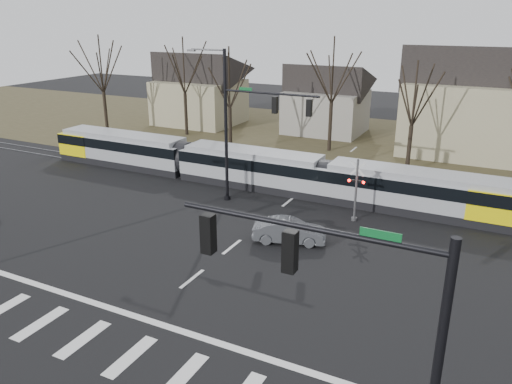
% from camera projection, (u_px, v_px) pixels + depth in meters
% --- Properties ---
extents(ground, '(140.00, 140.00, 0.00)m').
position_uv_depth(ground, '(168.00, 298.00, 22.74)').
color(ground, black).
extents(grass_verge, '(140.00, 28.00, 0.01)m').
position_uv_depth(grass_verge, '(359.00, 145.00, 49.69)').
color(grass_verge, '#38331E').
rests_on(grass_verge, ground).
extents(crosswalk, '(27.00, 2.60, 0.01)m').
position_uv_depth(crosswalk, '(106.00, 347.00, 19.37)').
color(crosswalk, silver).
rests_on(crosswalk, ground).
extents(stop_line, '(28.00, 0.35, 0.01)m').
position_uv_depth(stop_line, '(142.00, 318.00, 21.22)').
color(stop_line, silver).
rests_on(stop_line, ground).
extents(lane_dashes, '(0.18, 30.00, 0.01)m').
position_uv_depth(lane_dashes, '(299.00, 193.00, 36.21)').
color(lane_dashes, silver).
rests_on(lane_dashes, ground).
extents(rail_pair, '(90.00, 1.52, 0.06)m').
position_uv_depth(rail_pair, '(298.00, 193.00, 36.04)').
color(rail_pair, '#59595E').
rests_on(rail_pair, ground).
extents(tram, '(36.66, 2.72, 2.78)m').
position_uv_depth(tram, '(251.00, 166.00, 37.38)').
color(tram, gray).
rests_on(tram, ground).
extents(sedan, '(3.83, 4.94, 1.35)m').
position_uv_depth(sedan, '(289.00, 231.00, 28.20)').
color(sedan, '#4C4F54').
rests_on(sedan, ground).
extents(signal_pole_near_right, '(6.72, 0.44, 8.00)m').
position_uv_depth(signal_pole_near_right, '(355.00, 333.00, 11.68)').
color(signal_pole_near_right, black).
rests_on(signal_pole_near_right, ground).
extents(signal_pole_far, '(9.28, 0.44, 10.20)m').
position_uv_depth(signal_pole_far, '(247.00, 121.00, 32.38)').
color(signal_pole_far, black).
rests_on(signal_pole_far, ground).
extents(rail_crossing_signal, '(1.08, 0.36, 4.00)m').
position_uv_depth(rail_crossing_signal, '(356.00, 192.00, 30.77)').
color(rail_crossing_signal, '#59595B').
rests_on(rail_crossing_signal, ground).
extents(tree_row, '(59.20, 7.20, 10.00)m').
position_uv_depth(tree_row, '(367.00, 105.00, 42.12)').
color(tree_row, black).
rests_on(tree_row, ground).
extents(house_a, '(9.72, 8.64, 8.60)m').
position_uv_depth(house_a, '(199.00, 85.00, 58.34)').
color(house_a, gray).
rests_on(house_a, ground).
extents(house_b, '(8.64, 7.56, 7.65)m').
position_uv_depth(house_b, '(327.00, 96.00, 53.85)').
color(house_b, gray).
rests_on(house_b, ground).
extents(house_c, '(10.80, 8.64, 10.10)m').
position_uv_depth(house_c, '(464.00, 97.00, 44.99)').
color(house_c, gray).
rests_on(house_c, ground).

